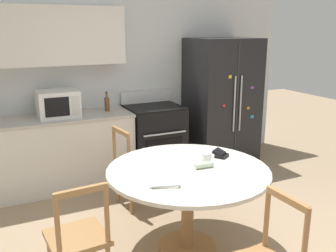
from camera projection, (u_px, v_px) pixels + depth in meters
name	position (u px, v px, depth m)	size (l,w,h in m)	color
back_wall	(94.00, 66.00, 4.83)	(5.20, 0.44, 2.60)	silver
kitchen_counter	(40.00, 155.00, 4.49)	(2.25, 0.64, 0.90)	silver
refrigerator	(221.00, 102.00, 5.36)	(0.91, 0.77, 1.79)	black
oven_range	(154.00, 139.00, 5.08)	(0.71, 0.68, 1.08)	black
microwave	(58.00, 104.00, 4.44)	(0.47, 0.40, 0.32)	white
counter_bottle	(107.00, 104.00, 4.75)	(0.06, 0.06, 0.25)	brown
dining_table	(188.00, 182.00, 3.24)	(1.40, 1.40, 0.76)	beige
dining_chair_far	(135.00, 168.00, 4.12)	(0.47, 0.47, 0.90)	#9E7042
dining_chair_left	(78.00, 239.00, 2.74)	(0.45, 0.45, 0.90)	#9E7042
candle_glass	(207.00, 158.00, 3.37)	(0.09, 0.09, 0.08)	silver
folded_napkin	(204.00, 165.00, 3.22)	(0.17, 0.06, 0.05)	beige
wallet	(220.00, 154.00, 3.50)	(0.17, 0.17, 0.07)	black
mail_stack	(164.00, 179.00, 2.95)	(0.33, 0.37, 0.02)	white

